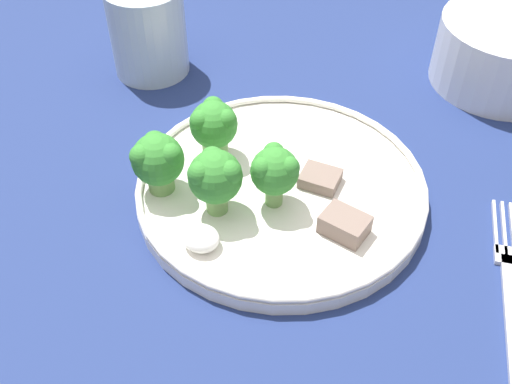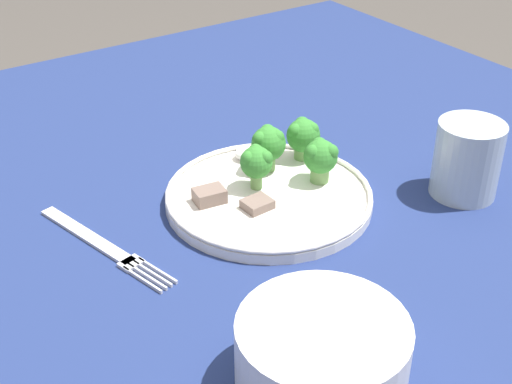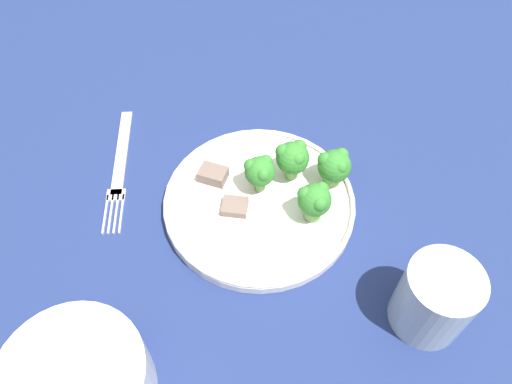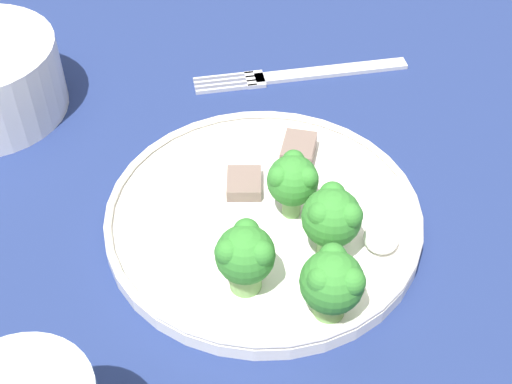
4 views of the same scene
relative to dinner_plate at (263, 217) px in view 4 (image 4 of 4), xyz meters
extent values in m
cube|color=navy|center=(0.03, -0.04, -0.02)|extent=(1.22, 1.11, 0.03)
cylinder|color=brown|center=(0.58, 0.45, -0.38)|extent=(0.06, 0.06, 0.68)
cylinder|color=white|center=(0.00, 0.00, 0.00)|extent=(0.24, 0.24, 0.01)
torus|color=white|center=(0.00, 0.00, 0.01)|extent=(0.24, 0.24, 0.01)
cube|color=silver|center=(0.20, -0.06, -0.01)|extent=(0.05, 0.15, 0.00)
cube|color=silver|center=(0.19, 0.02, -0.01)|extent=(0.03, 0.02, 0.00)
cube|color=silver|center=(0.19, 0.05, -0.01)|extent=(0.02, 0.06, 0.00)
cube|color=silver|center=(0.18, 0.05, -0.01)|extent=(0.02, 0.06, 0.00)
cube|color=silver|center=(0.18, 0.05, -0.01)|extent=(0.02, 0.06, 0.00)
cube|color=silver|center=(0.17, 0.04, -0.01)|extent=(0.02, 0.06, 0.00)
cylinder|color=#709E56|center=(0.00, -0.02, 0.01)|extent=(0.01, 0.01, 0.02)
sphere|color=#337F2D|center=(0.00, -0.02, 0.04)|extent=(0.04, 0.04, 0.04)
sphere|color=#337F2D|center=(0.01, -0.02, 0.05)|extent=(0.02, 0.02, 0.02)
sphere|color=#337F2D|center=(0.00, -0.01, 0.05)|extent=(0.02, 0.02, 0.02)
sphere|color=#337F2D|center=(0.00, -0.03, 0.05)|extent=(0.02, 0.02, 0.02)
cylinder|color=#709E56|center=(-0.07, 0.01, 0.01)|extent=(0.02, 0.02, 0.02)
sphere|color=#337F2D|center=(-0.07, 0.01, 0.04)|extent=(0.04, 0.04, 0.04)
sphere|color=#337F2D|center=(-0.06, 0.01, 0.05)|extent=(0.02, 0.02, 0.02)
sphere|color=#337F2D|center=(-0.07, 0.02, 0.05)|extent=(0.02, 0.02, 0.02)
sphere|color=#337F2D|center=(-0.07, 0.00, 0.05)|extent=(0.02, 0.02, 0.02)
cylinder|color=#709E56|center=(-0.09, -0.05, 0.01)|extent=(0.02, 0.02, 0.02)
sphere|color=#337F2D|center=(-0.09, -0.05, 0.03)|extent=(0.04, 0.04, 0.04)
sphere|color=#337F2D|center=(-0.07, -0.05, 0.04)|extent=(0.02, 0.02, 0.02)
sphere|color=#337F2D|center=(-0.09, -0.04, 0.04)|extent=(0.02, 0.02, 0.02)
sphere|color=#337F2D|center=(-0.09, -0.06, 0.04)|extent=(0.02, 0.02, 0.02)
cylinder|color=#709E56|center=(-0.03, -0.05, 0.01)|extent=(0.02, 0.02, 0.02)
sphere|color=#337F2D|center=(-0.03, -0.05, 0.04)|extent=(0.04, 0.04, 0.04)
sphere|color=#337F2D|center=(-0.02, -0.05, 0.05)|extent=(0.02, 0.02, 0.02)
sphere|color=#337F2D|center=(-0.04, -0.04, 0.05)|extent=(0.02, 0.02, 0.02)
sphere|color=#337F2D|center=(-0.04, -0.06, 0.05)|extent=(0.02, 0.02, 0.02)
cube|color=#756056|center=(0.07, -0.03, 0.01)|extent=(0.04, 0.03, 0.02)
cube|color=#756056|center=(0.03, 0.02, 0.01)|extent=(0.03, 0.03, 0.01)
ellipsoid|color=white|center=(-0.03, -0.09, 0.01)|extent=(0.03, 0.03, 0.02)
camera|label=1|loc=(0.15, -0.33, 0.35)|focal=42.00mm
camera|label=2|loc=(0.41, 0.58, 0.44)|focal=50.00mm
camera|label=3|loc=(-0.06, 0.36, 0.52)|focal=35.00mm
camera|label=4|loc=(-0.37, -0.02, 0.40)|focal=50.00mm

